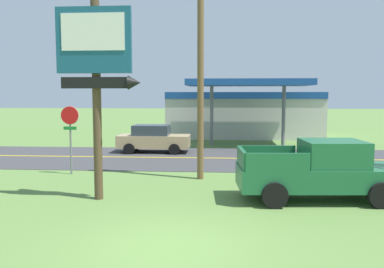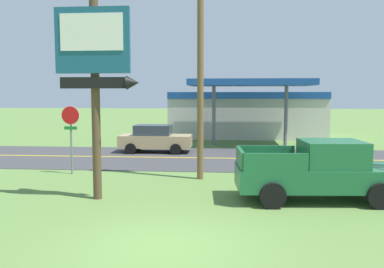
{
  "view_description": "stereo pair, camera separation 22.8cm",
  "coord_description": "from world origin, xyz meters",
  "px_view_note": "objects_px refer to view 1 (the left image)",
  "views": [
    {
      "loc": [
        1.29,
        -9.06,
        3.46
      ],
      "look_at": [
        0.0,
        8.0,
        1.8
      ],
      "focal_mm": 38.75,
      "sensor_mm": 36.0,
      "label": 1
    },
    {
      "loc": [
        1.51,
        -9.05,
        3.46
      ],
      "look_at": [
        0.0,
        8.0,
        1.8
      ],
      "focal_mm": 38.75,
      "sensor_mm": 36.0,
      "label": 2
    }
  ],
  "objects_px": {
    "motel_sign": "(97,65)",
    "pickup_green_parked_on_lawn": "(320,171)",
    "gas_station": "(243,113)",
    "stop_sign": "(70,128)",
    "utility_pole": "(201,59)",
    "car_tan_far_lane": "(153,139)"
  },
  "relations": [
    {
      "from": "gas_station",
      "to": "car_tan_far_lane",
      "type": "distance_m",
      "value": 11.17
    },
    {
      "from": "motel_sign",
      "to": "stop_sign",
      "type": "height_order",
      "value": "motel_sign"
    },
    {
      "from": "utility_pole",
      "to": "pickup_green_parked_on_lawn",
      "type": "bearing_deg",
      "value": -37.15
    },
    {
      "from": "utility_pole",
      "to": "pickup_green_parked_on_lawn",
      "type": "relative_size",
      "value": 1.71
    },
    {
      "from": "gas_station",
      "to": "stop_sign",
      "type": "bearing_deg",
      "value": -116.49
    },
    {
      "from": "gas_station",
      "to": "pickup_green_parked_on_lawn",
      "type": "bearing_deg",
      "value": -85.58
    },
    {
      "from": "utility_pole",
      "to": "gas_station",
      "type": "relative_size",
      "value": 0.76
    },
    {
      "from": "stop_sign",
      "to": "utility_pole",
      "type": "relative_size",
      "value": 0.32
    },
    {
      "from": "pickup_green_parked_on_lawn",
      "to": "car_tan_far_lane",
      "type": "height_order",
      "value": "pickup_green_parked_on_lawn"
    },
    {
      "from": "motel_sign",
      "to": "pickup_green_parked_on_lawn",
      "type": "xyz_separation_m",
      "value": [
        7.19,
        0.53,
        -3.42
      ]
    },
    {
      "from": "motel_sign",
      "to": "utility_pole",
      "type": "bearing_deg",
      "value": 49.47
    },
    {
      "from": "stop_sign",
      "to": "gas_station",
      "type": "bearing_deg",
      "value": 63.51
    },
    {
      "from": "motel_sign",
      "to": "stop_sign",
      "type": "xyz_separation_m",
      "value": [
        -2.52,
        4.2,
        -2.35
      ]
    },
    {
      "from": "utility_pole",
      "to": "pickup_green_parked_on_lawn",
      "type": "distance_m",
      "value": 6.42
    },
    {
      "from": "motel_sign",
      "to": "pickup_green_parked_on_lawn",
      "type": "bearing_deg",
      "value": 4.25
    },
    {
      "from": "utility_pole",
      "to": "gas_station",
      "type": "bearing_deg",
      "value": 81.49
    },
    {
      "from": "pickup_green_parked_on_lawn",
      "to": "motel_sign",
      "type": "bearing_deg",
      "value": -175.75
    },
    {
      "from": "motel_sign",
      "to": "gas_station",
      "type": "relative_size",
      "value": 0.54
    },
    {
      "from": "motel_sign",
      "to": "stop_sign",
      "type": "relative_size",
      "value": 2.2
    },
    {
      "from": "gas_station",
      "to": "pickup_green_parked_on_lawn",
      "type": "relative_size",
      "value": 2.25
    },
    {
      "from": "motel_sign",
      "to": "gas_station",
      "type": "xyz_separation_m",
      "value": [
        5.64,
        20.57,
        -2.44
      ]
    },
    {
      "from": "stop_sign",
      "to": "car_tan_far_lane",
      "type": "distance_m",
      "value": 7.36
    }
  ]
}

